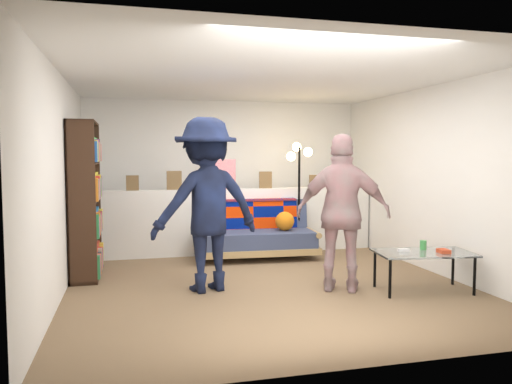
# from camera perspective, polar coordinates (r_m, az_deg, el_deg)

# --- Properties ---
(ground) EXTENTS (5.00, 5.00, 0.00)m
(ground) POSITION_cam_1_polar(r_m,az_deg,el_deg) (6.04, 0.94, -10.25)
(ground) COLOR brown
(ground) RESTS_ON ground
(room_shell) EXTENTS (4.60, 5.05, 2.45)m
(room_shell) POSITION_cam_1_polar(r_m,az_deg,el_deg) (6.31, -0.16, 5.68)
(room_shell) COLOR silver
(room_shell) RESTS_ON ground
(half_wall_ledge) EXTENTS (4.45, 0.15, 1.00)m
(half_wall_ledge) POSITION_cam_1_polar(r_m,az_deg,el_deg) (7.67, -2.56, -3.35)
(half_wall_ledge) COLOR silver
(half_wall_ledge) RESTS_ON ground
(ledge_decor) EXTENTS (2.97, 0.02, 0.45)m
(ledge_decor) POSITION_cam_1_polar(r_m,az_deg,el_deg) (7.55, -4.23, 1.67)
(ledge_decor) COLOR brown
(ledge_decor) RESTS_ON half_wall_ledge
(futon_sofa) EXTENTS (1.80, 0.95, 0.76)m
(futon_sofa) POSITION_cam_1_polar(r_m,az_deg,el_deg) (7.37, 0.06, -4.82)
(futon_sofa) COLOR #A3824F
(futon_sofa) RESTS_ON ground
(bookshelf) EXTENTS (0.32, 0.96, 1.92)m
(bookshelf) POSITION_cam_1_polar(r_m,az_deg,el_deg) (6.52, -18.98, -1.41)
(bookshelf) COLOR black
(bookshelf) RESTS_ON ground
(coffee_table) EXTENTS (1.12, 0.71, 0.55)m
(coffee_table) POSITION_cam_1_polar(r_m,az_deg,el_deg) (5.88, 18.66, -6.78)
(coffee_table) COLOR black
(coffee_table) RESTS_ON ground
(floor_lamp) EXTENTS (0.39, 0.32, 1.70)m
(floor_lamp) POSITION_cam_1_polar(r_m,az_deg,el_deg) (7.64, 4.90, 1.94)
(floor_lamp) COLOR black
(floor_lamp) RESTS_ON ground
(person_left) EXTENTS (1.38, 0.99, 1.93)m
(person_left) POSITION_cam_1_polar(r_m,az_deg,el_deg) (5.57, -5.70, -1.44)
(person_left) COLOR black
(person_left) RESTS_ON ground
(person_right) EXTENTS (1.11, 0.84, 1.75)m
(person_right) POSITION_cam_1_polar(r_m,az_deg,el_deg) (5.59, 9.90, -2.37)
(person_right) COLOR #D0868C
(person_right) RESTS_ON ground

